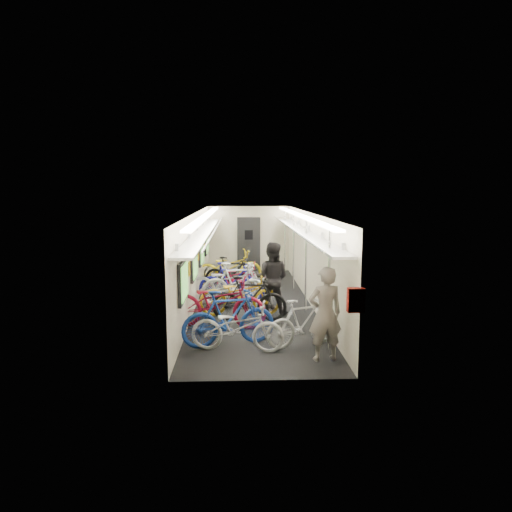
{
  "coord_description": "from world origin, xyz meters",
  "views": [
    {
      "loc": [
        -0.39,
        -11.84,
        2.97
      ],
      "look_at": [
        0.11,
        0.82,
        1.15
      ],
      "focal_mm": 32.0,
      "sensor_mm": 36.0,
      "label": 1
    }
  ],
  "objects": [
    {
      "name": "train_car_shell",
      "position": [
        -0.36,
        0.71,
        1.66
      ],
      "size": [
        10.0,
        10.0,
        10.0
      ],
      "color": "black",
      "rests_on": "ground"
    },
    {
      "name": "bicycle_11",
      "position": [
        0.84,
        -3.42,
        0.47
      ],
      "size": [
        1.6,
        0.99,
        0.93
      ],
      "primitive_type": "imported",
      "rotation": [
        0.0,
        0.0,
        1.95
      ],
      "color": "#BCBCBE",
      "rests_on": "ground"
    },
    {
      "name": "backpack",
      "position": [
        1.44,
        -4.97,
        1.28
      ],
      "size": [
        0.26,
        0.14,
        0.38
      ],
      "primitive_type": "cube",
      "rotation": [
        0.0,
        0.0,
        0.0
      ],
      "color": "red",
      "rests_on": "passenger_near"
    },
    {
      "name": "passenger_near",
      "position": [
        1.12,
        -4.16,
        0.84
      ],
      "size": [
        0.67,
        0.5,
        1.68
      ],
      "primitive_type": "imported",
      "rotation": [
        0.0,
        0.0,
        3.31
      ],
      "color": "slate",
      "rests_on": "ground"
    },
    {
      "name": "bicycle_6",
      "position": [
        -0.67,
        -0.14,
        0.56
      ],
      "size": [
        2.24,
        1.26,
        1.11
      ],
      "primitive_type": "imported",
      "rotation": [
        0.0,
        0.0,
        1.31
      ],
      "color": "#B6B5BA",
      "rests_on": "ground"
    },
    {
      "name": "bicycle_9",
      "position": [
        -0.58,
        1.44,
        0.52
      ],
      "size": [
        1.79,
        1.0,
        1.04
      ],
      "primitive_type": "imported",
      "rotation": [
        0.0,
        0.0,
        1.26
      ],
      "color": "black",
      "rests_on": "ground"
    },
    {
      "name": "bicycle_7",
      "position": [
        -0.57,
        0.17,
        0.54
      ],
      "size": [
        1.85,
        0.74,
        1.08
      ],
      "primitive_type": "imported",
      "rotation": [
        0.0,
        0.0,
        1.44
      ],
      "color": "navy",
      "rests_on": "ground"
    },
    {
      "name": "bicycle_0",
      "position": [
        -0.41,
        -3.65,
        0.46
      ],
      "size": [
        1.84,
        0.91,
        0.92
      ],
      "primitive_type": "imported",
      "rotation": [
        0.0,
        0.0,
        1.4
      ],
      "color": "#A5A5A9",
      "rests_on": "ground"
    },
    {
      "name": "bicycle_1",
      "position": [
        -0.58,
        -3.35,
        0.55
      ],
      "size": [
        1.92,
        1.02,
        1.11
      ],
      "primitive_type": "imported",
      "rotation": [
        0.0,
        0.0,
        1.85
      ],
      "color": "navy",
      "rests_on": "ground"
    },
    {
      "name": "bicycle_2",
      "position": [
        -0.85,
        -2.18,
        0.56
      ],
      "size": [
        2.25,
        1.15,
        1.13
      ],
      "primitive_type": "imported",
      "rotation": [
        0.0,
        0.0,
        1.38
      ],
      "color": "maroon",
      "rests_on": "ground"
    },
    {
      "name": "bicycle_12",
      "position": [
        -0.59,
        2.84,
        0.49
      ],
      "size": [
        1.95,
        0.97,
        0.98
      ],
      "primitive_type": "imported",
      "rotation": [
        0.0,
        0.0,
        1.75
      ],
      "color": "#5B5C5F",
      "rests_on": "ground"
    },
    {
      "name": "bicycle_8",
      "position": [
        -0.4,
        1.16,
        0.46
      ],
      "size": [
        1.81,
        0.79,
        0.92
      ],
      "primitive_type": "imported",
      "rotation": [
        0.0,
        0.0,
        1.47
      ],
      "color": "maroon",
      "rests_on": "ground"
    },
    {
      "name": "bicycle_3",
      "position": [
        -0.15,
        -1.66,
        0.52
      ],
      "size": [
        1.77,
        0.66,
        1.04
      ],
      "primitive_type": "imported",
      "rotation": [
        0.0,
        0.0,
        1.47
      ],
      "color": "black",
      "rests_on": "ground"
    },
    {
      "name": "bicycle_5",
      "position": [
        -0.44,
        -0.08,
        0.56
      ],
      "size": [
        1.94,
        0.94,
        1.12
      ],
      "primitive_type": "imported",
      "rotation": [
        0.0,
        0.0,
        1.8
      ],
      "color": "white",
      "rests_on": "ground"
    },
    {
      "name": "bicycle_4",
      "position": [
        -0.36,
        -1.21,
        0.51
      ],
      "size": [
        1.93,
        0.67,
        1.01
      ],
      "primitive_type": "imported",
      "rotation": [
        0.0,
        0.0,
        1.57
      ],
      "color": "gold",
      "rests_on": "ground"
    },
    {
      "name": "bicycle_10",
      "position": [
        -0.69,
        2.37,
        0.56
      ],
      "size": [
        2.25,
        1.25,
        1.12
      ],
      "primitive_type": "imported",
      "rotation": [
        0.0,
        0.0,
        1.82
      ],
      "color": "gold",
      "rests_on": "ground"
    },
    {
      "name": "passenger_mid",
      "position": [
        0.41,
        -1.06,
        0.88
      ],
      "size": [
        1.02,
        0.9,
        1.75
      ],
      "primitive_type": "imported",
      "rotation": [
        0.0,
        0.0,
        2.82
      ],
      "color": "black",
      "rests_on": "ground"
    }
  ]
}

